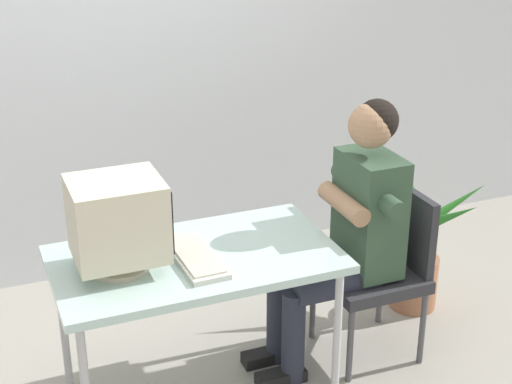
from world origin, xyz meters
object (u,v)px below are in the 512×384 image
object	(u,v)px
keyboard	(195,257)
potted_plant	(418,252)
crt_monitor	(118,220)
office_chair	(381,263)
desk	(196,267)
person_seated	(349,227)

from	to	relation	value
keyboard	potted_plant	bearing A→B (deg)	13.69
crt_monitor	office_chair	size ratio (longest dim) A/B	0.47
desk	keyboard	size ratio (longest dim) A/B	2.70
crt_monitor	potted_plant	xyz separation A→B (m)	(1.66, 0.29, -0.61)
desk	office_chair	size ratio (longest dim) A/B	1.44
desk	person_seated	xyz separation A→B (m)	(0.76, 0.02, 0.04)
office_chair	potted_plant	xyz separation A→B (m)	(0.40, 0.27, -0.15)
office_chair	person_seated	xyz separation A→B (m)	(-0.19, -0.00, 0.23)
crt_monitor	keyboard	size ratio (longest dim) A/B	0.87
keyboard	potted_plant	size ratio (longest dim) A/B	0.56
potted_plant	office_chair	bearing A→B (deg)	-145.89
desk	crt_monitor	size ratio (longest dim) A/B	3.10
desk	office_chair	distance (m)	0.97
office_chair	person_seated	size ratio (longest dim) A/B	0.64
keyboard	person_seated	distance (m)	0.77
office_chair	crt_monitor	bearing A→B (deg)	-179.08
potted_plant	desk	bearing A→B (deg)	-167.64
office_chair	potted_plant	bearing A→B (deg)	34.11
keyboard	person_seated	size ratio (longest dim) A/B	0.34
office_chair	potted_plant	world-z (taller)	office_chair
keyboard	office_chair	size ratio (longest dim) A/B	0.53
desk	person_seated	size ratio (longest dim) A/B	0.93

